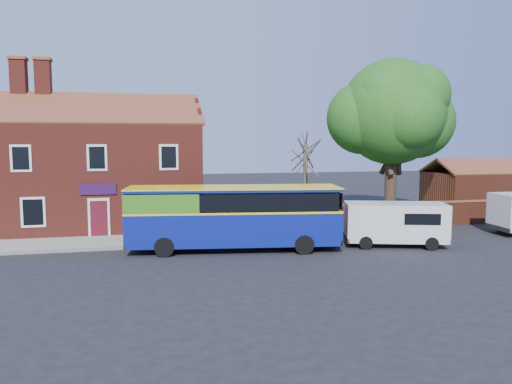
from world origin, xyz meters
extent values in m
plane|color=black|center=(0.00, 0.00, 0.00)|extent=(120.00, 120.00, 0.00)
cube|color=gray|center=(-7.00, 5.75, 0.06)|extent=(18.00, 3.50, 0.12)
cube|color=slate|center=(-7.00, 4.00, 0.07)|extent=(18.00, 0.15, 0.14)
cube|color=#426B28|center=(13.00, 13.00, 0.02)|extent=(26.00, 12.00, 0.04)
cube|color=maroon|center=(-7.00, 11.50, 3.25)|extent=(12.00, 8.00, 6.50)
cube|color=brown|center=(-7.00, 9.50, 7.50)|extent=(12.30, 4.08, 2.16)
cube|color=brown|center=(-7.00, 13.50, 7.50)|extent=(12.30, 4.08, 2.16)
cube|color=maroon|center=(-11.80, 11.50, 9.40)|extent=(0.90, 0.90, 2.20)
cube|color=maroon|center=(-10.40, 11.50, 9.40)|extent=(0.90, 0.90, 2.20)
cube|color=black|center=(-7.00, 7.47, 4.60)|extent=(1.10, 0.06, 1.50)
cube|color=#4C0F19|center=(-7.00, 7.45, 1.10)|extent=(0.95, 0.04, 2.10)
cube|color=silver|center=(-7.00, 7.47, 1.15)|extent=(1.20, 0.06, 2.30)
cube|color=#290D3C|center=(-7.00, 7.44, 2.80)|extent=(2.00, 0.06, 0.60)
cube|color=maroon|center=(13.00, 7.00, 0.75)|extent=(22.00, 0.30, 1.50)
cube|color=brown|center=(13.00, 7.00, 1.55)|extent=(22.00, 0.38, 0.10)
cube|color=maroon|center=(22.00, 13.00, 1.50)|extent=(8.00, 5.00, 3.00)
cube|color=brown|center=(22.00, 11.75, 3.55)|extent=(8.20, 2.56, 1.24)
cube|color=brown|center=(22.00, 14.25, 3.55)|extent=(8.20, 2.56, 1.24)
cube|color=navy|center=(-0.01, 2.67, 1.22)|extent=(10.89, 4.06, 1.69)
cube|color=yellow|center=(-0.01, 2.67, 2.06)|extent=(10.92, 4.09, 0.10)
cube|color=black|center=(-0.01, 2.67, 2.57)|extent=(10.48, 4.03, 0.85)
cube|color=#3A821C|center=(-3.49, 3.14, 2.57)|extent=(3.95, 3.16, 0.90)
cube|color=navy|center=(-0.01, 2.67, 3.14)|extent=(10.89, 4.06, 0.14)
cube|color=yellow|center=(-0.01, 2.67, 3.22)|extent=(10.94, 4.11, 0.06)
cylinder|color=black|center=(-3.55, 1.89, 0.48)|extent=(0.99, 0.41, 0.96)
cylinder|color=black|center=(-3.21, 4.36, 0.48)|extent=(0.99, 0.41, 0.96)
cylinder|color=black|center=(3.20, 0.97, 0.48)|extent=(0.99, 0.41, 0.96)
cylinder|color=black|center=(3.53, 3.45, 0.48)|extent=(0.99, 0.41, 0.96)
cube|color=silver|center=(8.49, 1.79, 1.30)|extent=(5.56, 3.45, 1.97)
cube|color=black|center=(10.73, 1.13, 1.61)|extent=(0.57, 1.71, 0.78)
cube|color=black|center=(10.94, 1.07, 0.41)|extent=(0.68, 2.02, 0.25)
cylinder|color=black|center=(6.62, 1.32, 0.34)|extent=(0.72, 0.40, 0.68)
cylinder|color=black|center=(7.18, 3.20, 0.34)|extent=(0.72, 0.40, 0.68)
cylinder|color=black|center=(9.81, 0.39, 0.34)|extent=(0.72, 0.40, 0.68)
cylinder|color=black|center=(10.36, 2.26, 0.34)|extent=(0.72, 0.40, 0.68)
cylinder|color=black|center=(16.86, 4.17, 0.37)|extent=(0.74, 0.25, 0.73)
cylinder|color=black|center=(12.27, 9.62, 2.30)|extent=(0.80, 0.80, 4.60)
sphere|color=#387624|center=(12.27, 9.62, 7.50)|extent=(7.20, 7.20, 7.20)
sphere|color=#387624|center=(14.37, 10.02, 6.90)|extent=(5.20, 5.20, 5.20)
sphere|color=#387624|center=(10.38, 10.22, 7.10)|extent=(5.00, 5.00, 5.00)
cylinder|color=#4C4238|center=(5.91, 9.15, 2.65)|extent=(0.30, 0.30, 5.30)
cylinder|color=#4C4238|center=(5.91, 9.15, 4.54)|extent=(0.31, 2.58, 2.08)
cylinder|color=#4C4238|center=(5.91, 9.15, 4.35)|extent=(1.35, 1.91, 1.91)
cylinder|color=#4C4238|center=(5.91, 9.15, 4.73)|extent=(2.17, 0.99, 2.11)
camera|label=1|loc=(-4.35, -22.02, 5.61)|focal=35.00mm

